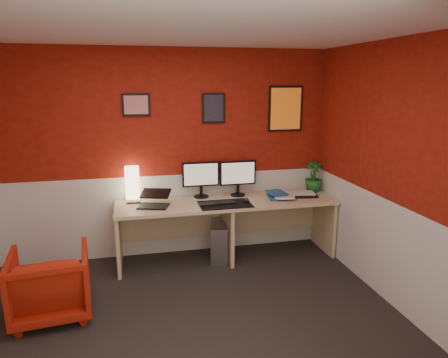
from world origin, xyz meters
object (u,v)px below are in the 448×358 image
shoji_lamp (133,185)px  pc_tower (220,241)px  desk (227,230)px  zen_tray (302,195)px  armchair (51,283)px  monitor_left (201,174)px  monitor_right (238,173)px  potted_plant (314,177)px  laptop (153,198)px

shoji_lamp → pc_tower: bearing=-11.2°
desk → zen_tray: zen_tray is taller
armchair → desk: bearing=-161.8°
zen_tray → pc_tower: 1.17m
monitor_left → armchair: (-1.58, -1.08, -0.70)m
monitor_right → pc_tower: 0.86m
desk → shoji_lamp: 1.24m
desk → monitor_left: (-0.27, 0.23, 0.66)m
pc_tower → zen_tray: bearing=14.6°
potted_plant → armchair: potted_plant is taller
monitor_left → zen_tray: size_ratio=1.66×
desk → zen_tray: 1.03m
zen_tray → armchair: (-2.81, -0.87, -0.43)m
shoji_lamp → pc_tower: (1.00, -0.20, -0.70)m
potted_plant → shoji_lamp: bearing=179.3°
shoji_lamp → monitor_right: (1.27, -0.00, 0.09)m
shoji_lamp → armchair: (-0.77, -1.06, -0.61)m
laptop → potted_plant: size_ratio=0.84×
zen_tray → monitor_left: bearing=170.0°
monitor_right → pc_tower: bearing=-144.4°
laptop → monitor_right: (1.05, 0.25, 0.18)m
potted_plant → pc_tower: potted_plant is taller
desk → monitor_right: size_ratio=4.48×
pc_tower → potted_plant: bearing=21.8°
potted_plant → armchair: (-3.04, -1.03, -0.61)m
shoji_lamp → potted_plant: (2.27, -0.03, -0.00)m
monitor_right → desk: bearing=-132.3°
desk → monitor_left: bearing=139.3°
desk → potted_plant: size_ratio=6.63×
shoji_lamp → armchair: shoji_lamp is taller
laptop → armchair: 1.38m
monitor_right → zen_tray: bearing=-13.7°
monitor_right → laptop: bearing=-166.6°
monitor_right → potted_plant: size_ratio=1.48×
laptop → monitor_left: 0.68m
potted_plant → monitor_left: bearing=177.9°
shoji_lamp → monitor_right: size_ratio=0.69×
laptop → monitor_right: monitor_right is taller
desk → armchair: 2.04m
desk → laptop: 0.99m
monitor_right → potted_plant: (1.00, -0.03, -0.09)m
monitor_right → potted_plant: monitor_right is taller
monitor_left → potted_plant: 1.46m
shoji_lamp → potted_plant: 2.27m
laptop → monitor_left: bearing=43.1°
monitor_left → laptop: bearing=-154.8°
zen_tray → shoji_lamp: bearing=174.7°
zen_tray → potted_plant: (0.22, 0.16, 0.18)m
zen_tray → laptop: bearing=-178.0°
pc_tower → armchair: bearing=-139.8°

